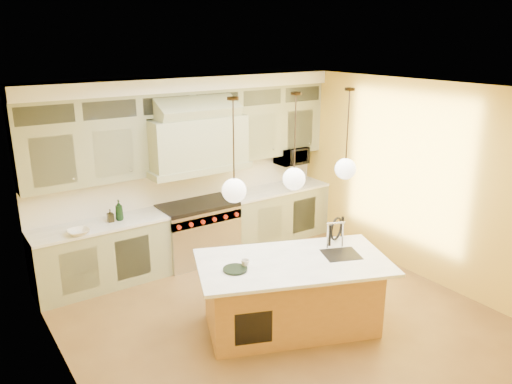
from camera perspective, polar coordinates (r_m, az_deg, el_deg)
floor at (r=6.64m, az=2.49°, el=-14.16°), size 5.00×5.00×0.00m
ceiling at (r=5.68m, az=2.88°, el=11.61°), size 5.00×5.00×0.00m
wall_back at (r=8.06m, az=-8.04°, el=2.69°), size 5.00×0.00×5.00m
wall_front at (r=4.44m, az=22.73°, el=-11.14°), size 5.00×0.00×5.00m
wall_left at (r=5.03m, az=-21.02°, el=-7.54°), size 0.00×5.00×5.00m
wall_right at (r=7.70m, az=17.75°, el=1.34°), size 0.00×5.00×5.00m
back_cabinetry at (r=7.83m, az=-7.16°, el=2.15°), size 5.00×0.77×2.90m
range at (r=8.05m, az=-6.62°, el=-4.49°), size 1.20×0.74×0.96m
kitchen_island at (r=6.23m, az=4.11°, el=-11.40°), size 2.55×1.96×1.35m
counter_stool at (r=6.64m, az=10.20°, el=-7.43°), size 0.56×0.56×1.25m
microwave at (r=8.86m, az=4.08°, el=4.17°), size 0.54×0.37×0.30m
oil_bottle_a at (r=7.40m, az=-15.38°, el=-2.01°), size 0.13×0.13×0.30m
oil_bottle_b at (r=7.38m, az=-16.31°, el=-2.61°), size 0.09×0.09×0.19m
fruit_bowl at (r=7.07m, az=-19.61°, el=-4.34°), size 0.30×0.30×0.07m
cup at (r=5.80m, az=-1.25°, el=-8.17°), size 0.11×0.11×0.09m
pendant_left at (r=5.23m, az=-2.51°, el=0.47°), size 0.26×0.26×1.11m
pendant_center at (r=5.67m, az=4.37°, el=1.79°), size 0.26×0.26×1.11m
pendant_right at (r=6.19m, az=10.20°, el=2.89°), size 0.26×0.26×1.11m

